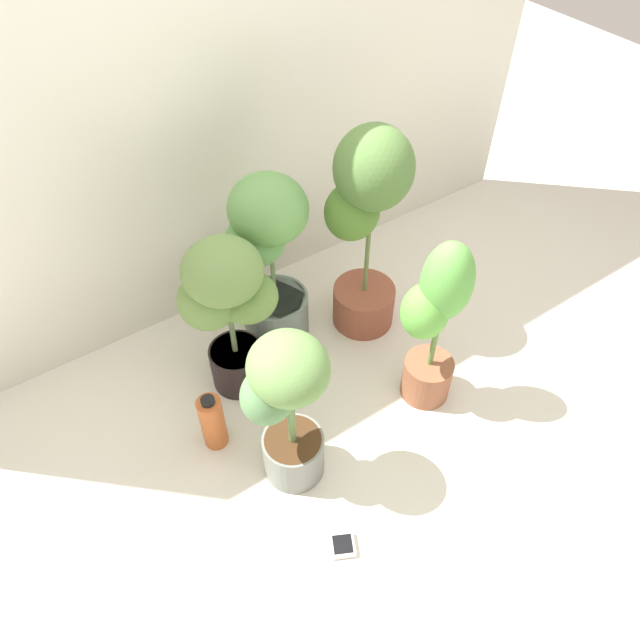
{
  "coord_description": "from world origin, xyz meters",
  "views": [
    {
      "loc": [
        -0.83,
        -1.06,
        1.96
      ],
      "look_at": [
        0.02,
        0.2,
        0.33
      ],
      "focal_mm": 33.2,
      "sensor_mm": 36.0,
      "label": 1
    }
  ],
  "objects_px": {
    "nutrient_bottle": "(213,422)",
    "potted_plant_back_center": "(269,256)",
    "potted_plant_front_left": "(286,405)",
    "hygrometer_box": "(343,546)",
    "potted_plant_back_right": "(366,219)",
    "potted_plant_back_left": "(227,303)",
    "potted_plant_front_right": "(434,322)"
  },
  "relations": [
    {
      "from": "potted_plant_back_right",
      "to": "potted_plant_back_center",
      "type": "relative_size",
      "value": 1.19
    },
    {
      "from": "nutrient_bottle",
      "to": "potted_plant_front_right",
      "type": "bearing_deg",
      "value": -18.18
    },
    {
      "from": "potted_plant_back_right",
      "to": "nutrient_bottle",
      "type": "height_order",
      "value": "potted_plant_back_right"
    },
    {
      "from": "nutrient_bottle",
      "to": "potted_plant_back_right",
      "type": "bearing_deg",
      "value": 13.86
    },
    {
      "from": "potted_plant_front_right",
      "to": "potted_plant_back_left",
      "type": "bearing_deg",
      "value": 141.01
    },
    {
      "from": "potted_plant_back_center",
      "to": "hygrometer_box",
      "type": "relative_size",
      "value": 7.4
    },
    {
      "from": "potted_plant_front_right",
      "to": "hygrometer_box",
      "type": "relative_size",
      "value": 7.18
    },
    {
      "from": "hygrometer_box",
      "to": "potted_plant_back_center",
      "type": "bearing_deg",
      "value": -81.0
    },
    {
      "from": "hygrometer_box",
      "to": "potted_plant_front_right",
      "type": "bearing_deg",
      "value": -124.44
    },
    {
      "from": "potted_plant_back_left",
      "to": "potted_plant_back_center",
      "type": "height_order",
      "value": "potted_plant_back_center"
    },
    {
      "from": "potted_plant_back_right",
      "to": "potted_plant_front_right",
      "type": "bearing_deg",
      "value": -94.57
    },
    {
      "from": "potted_plant_front_left",
      "to": "nutrient_bottle",
      "type": "height_order",
      "value": "potted_plant_front_left"
    },
    {
      "from": "potted_plant_front_left",
      "to": "potted_plant_front_right",
      "type": "height_order",
      "value": "potted_plant_front_right"
    },
    {
      "from": "potted_plant_back_right",
      "to": "nutrient_bottle",
      "type": "xyz_separation_m",
      "value": [
        -0.83,
        -0.2,
        -0.44
      ]
    },
    {
      "from": "potted_plant_front_right",
      "to": "hygrometer_box",
      "type": "xyz_separation_m",
      "value": [
        -0.63,
        -0.34,
        -0.41
      ]
    },
    {
      "from": "potted_plant_front_left",
      "to": "potted_plant_back_center",
      "type": "distance_m",
      "value": 0.68
    },
    {
      "from": "hygrometer_box",
      "to": "nutrient_bottle",
      "type": "distance_m",
      "value": 0.63
    },
    {
      "from": "potted_plant_back_right",
      "to": "potted_plant_back_left",
      "type": "xyz_separation_m",
      "value": [
        -0.61,
        0.0,
        -0.12
      ]
    },
    {
      "from": "potted_plant_back_center",
      "to": "potted_plant_back_left",
      "type": "bearing_deg",
      "value": -150.85
    },
    {
      "from": "potted_plant_front_left",
      "to": "potted_plant_back_left",
      "type": "height_order",
      "value": "potted_plant_back_left"
    },
    {
      "from": "potted_plant_back_center",
      "to": "potted_plant_back_right",
      "type": "bearing_deg",
      "value": -22.52
    },
    {
      "from": "potted_plant_back_left",
      "to": "hygrometer_box",
      "type": "xyz_separation_m",
      "value": [
        -0.05,
        -0.81,
        -0.44
      ]
    },
    {
      "from": "potted_plant_back_center",
      "to": "hygrometer_box",
      "type": "xyz_separation_m",
      "value": [
        -0.31,
        -0.95,
        -0.43
      ]
    },
    {
      "from": "potted_plant_front_left",
      "to": "nutrient_bottle",
      "type": "xyz_separation_m",
      "value": [
        -0.17,
        0.26,
        -0.28
      ]
    },
    {
      "from": "potted_plant_front_right",
      "to": "nutrient_bottle",
      "type": "height_order",
      "value": "potted_plant_front_right"
    },
    {
      "from": "potted_plant_front_right",
      "to": "potted_plant_front_left",
      "type": "bearing_deg",
      "value": 179.7
    },
    {
      "from": "potted_plant_front_right",
      "to": "potted_plant_back_center",
      "type": "relative_size",
      "value": 0.97
    },
    {
      "from": "potted_plant_back_right",
      "to": "potted_plant_back_center",
      "type": "distance_m",
      "value": 0.4
    },
    {
      "from": "nutrient_bottle",
      "to": "potted_plant_back_center",
      "type": "bearing_deg",
      "value": 36.86
    },
    {
      "from": "potted_plant_front_left",
      "to": "potted_plant_back_right",
      "type": "bearing_deg",
      "value": 35.06
    },
    {
      "from": "potted_plant_back_center",
      "to": "nutrient_bottle",
      "type": "xyz_separation_m",
      "value": [
        -0.47,
        -0.35,
        -0.32
      ]
    },
    {
      "from": "potted_plant_back_center",
      "to": "nutrient_bottle",
      "type": "height_order",
      "value": "potted_plant_back_center"
    }
  ]
}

